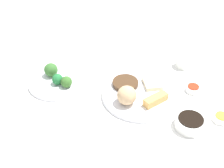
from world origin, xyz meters
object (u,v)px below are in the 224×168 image
(broccoli_plate, at_px, (58,82))
(sauce_ramekin_hot_mustard, at_px, (221,118))
(soy_sauce_bowl, at_px, (190,123))
(sauce_ramekin_sweet_and_sour, at_px, (193,89))
(main_plate, at_px, (140,95))
(teacup, at_px, (184,62))

(broccoli_plate, xyz_separation_m, sauce_ramekin_hot_mustard, (0.61, -0.19, 0.00))
(soy_sauce_bowl, xyz_separation_m, sauce_ramekin_sweet_and_sour, (0.04, 0.19, -0.01))
(main_plate, xyz_separation_m, broccoli_plate, (-0.33, 0.07, -0.00))
(soy_sauce_bowl, bearing_deg, sauce_ramekin_hot_mustard, 16.66)
(broccoli_plate, bearing_deg, sauce_ramekin_sweet_and_sour, -2.98)
(soy_sauce_bowl, distance_m, sauce_ramekin_sweet_and_sour, 0.20)
(main_plate, height_order, teacup, teacup)
(sauce_ramekin_sweet_and_sour, relative_size, teacup, 0.80)
(main_plate, height_order, soy_sauce_bowl, soy_sauce_bowl)
(soy_sauce_bowl, relative_size, teacup, 1.55)
(main_plate, bearing_deg, sauce_ramekin_sweet_and_sour, 11.47)
(sauce_ramekin_sweet_and_sour, distance_m, sauce_ramekin_hot_mustard, 0.17)
(main_plate, relative_size, soy_sauce_bowl, 2.80)
(main_plate, xyz_separation_m, teacup, (0.20, 0.21, 0.02))
(sauce_ramekin_hot_mustard, bearing_deg, teacup, 103.98)
(sauce_ramekin_hot_mustard, relative_size, teacup, 0.80)
(soy_sauce_bowl, bearing_deg, sauce_ramekin_sweet_and_sour, 77.01)
(main_plate, bearing_deg, soy_sauce_bowl, -42.34)
(broccoli_plate, bearing_deg, main_plate, -12.07)
(sauce_ramekin_sweet_and_sour, xyz_separation_m, sauce_ramekin_hot_mustard, (0.07, -0.16, 0.00))
(sauce_ramekin_hot_mustard, bearing_deg, main_plate, 157.41)
(main_plate, height_order, sauce_ramekin_sweet_and_sour, sauce_ramekin_sweet_and_sour)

